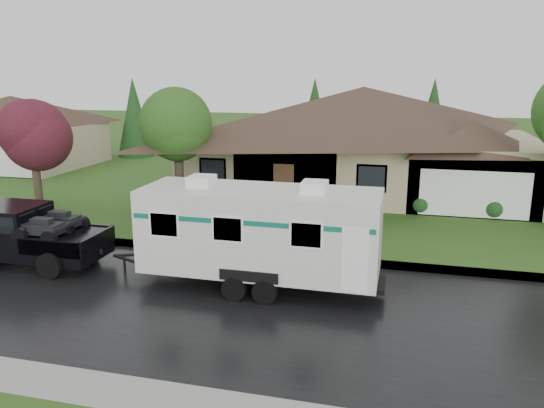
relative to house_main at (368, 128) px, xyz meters
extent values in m
plane|color=#2F5219|center=(-2.29, -13.84, -3.59)|extent=(140.00, 140.00, 0.00)
cube|color=black|center=(-2.29, -15.84, -3.59)|extent=(140.00, 8.00, 0.01)
cube|color=gray|center=(-2.29, -11.59, -3.52)|extent=(140.00, 0.50, 0.15)
cube|color=#2F5219|center=(-2.29, 1.16, -3.52)|extent=(140.00, 26.00, 0.15)
cube|color=tan|center=(-0.29, 0.16, -1.94)|extent=(18.00, 10.00, 3.00)
pyramid|color=#37261E|center=(-0.29, 0.16, 2.16)|extent=(19.44, 10.80, 2.60)
cube|color=tan|center=(5.11, -2.84, -2.09)|extent=(5.76, 4.00, 2.70)
cube|color=tan|center=(-24.29, 2.16, -2.04)|extent=(10.00, 8.00, 2.80)
pyramid|color=#37261E|center=(-24.29, 2.16, 1.36)|extent=(10.80, 8.64, 2.00)
cube|color=tan|center=(-21.29, 0.16, -2.18)|extent=(3.20, 4.00, 2.52)
cylinder|color=#382B1E|center=(-7.68, -7.61, -2.19)|extent=(0.40, 0.40, 2.49)
sphere|color=#2F5E1E|center=(-7.68, -7.61, 0.54)|extent=(3.44, 3.44, 3.44)
cylinder|color=#382B1E|center=(-14.49, -8.36, -2.31)|extent=(0.37, 0.37, 2.25)
sphere|color=#4F1924|center=(-14.49, -8.36, 0.15)|extent=(3.11, 3.11, 3.11)
sphere|color=#143814|center=(-6.59, -4.54, -2.94)|extent=(1.00, 1.00, 1.00)
sphere|color=#143814|center=(-3.44, -4.54, -2.94)|extent=(1.00, 1.00, 1.00)
sphere|color=#143814|center=(-0.29, -4.54, -2.94)|extent=(1.00, 1.00, 1.00)
sphere|color=#143814|center=(2.86, -4.54, -2.94)|extent=(1.00, 1.00, 1.00)
sphere|color=#143814|center=(6.01, -4.54, -2.94)|extent=(1.00, 1.00, 1.00)
cube|color=black|center=(-10.81, -14.26, -2.79)|extent=(6.17, 2.06, 0.88)
cube|color=black|center=(-11.22, -14.26, -2.00)|extent=(2.47, 1.93, 0.92)
cube|color=black|center=(-11.22, -14.26, -1.95)|extent=(2.26, 1.97, 0.57)
cube|color=black|center=(-8.86, -14.26, -2.58)|extent=(2.26, 1.95, 0.06)
cylinder|color=black|center=(-8.86, -15.27, -3.16)|extent=(0.86, 0.33, 0.86)
cylinder|color=black|center=(-8.86, -13.25, -3.16)|extent=(0.86, 0.33, 0.86)
cube|color=silver|center=(-2.11, -14.26, -1.77)|extent=(7.19, 2.47, 2.52)
cube|color=black|center=(-2.11, -14.26, -3.18)|extent=(7.60, 1.23, 0.14)
cube|color=#0D5D4E|center=(-2.11, -14.26, -1.21)|extent=(7.05, 2.49, 0.14)
cube|color=white|center=(-3.96, -14.26, -0.34)|extent=(0.72, 0.82, 0.33)
cube|color=white|center=(-0.47, -14.26, -0.34)|extent=(0.72, 0.82, 0.33)
cylinder|color=black|center=(-2.58, -15.47, -3.23)|extent=(0.72, 0.25, 0.72)
cylinder|color=black|center=(-2.58, -13.05, -3.23)|extent=(0.72, 0.25, 0.72)
cylinder|color=black|center=(-1.65, -15.47, -3.23)|extent=(0.72, 0.25, 0.72)
cylinder|color=black|center=(-1.65, -13.05, -3.23)|extent=(0.72, 0.25, 0.72)
camera|label=1|loc=(2.00, -29.13, 2.87)|focal=35.00mm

